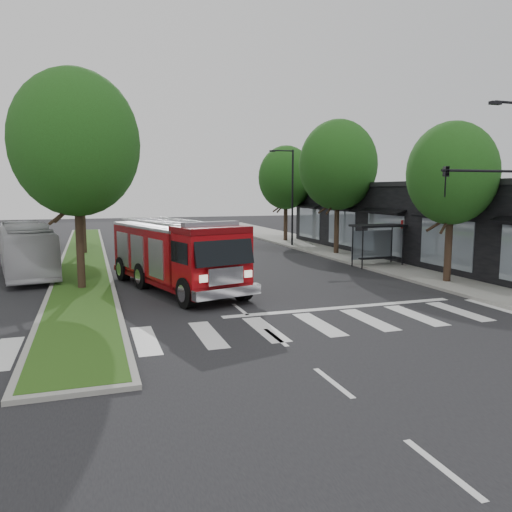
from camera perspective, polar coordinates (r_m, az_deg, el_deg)
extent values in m
plane|color=black|center=(19.88, -1.83, -6.14)|extent=(140.00, 140.00, 0.00)
cube|color=gray|center=(34.03, 13.73, -0.50)|extent=(5.00, 80.00, 0.15)
cube|color=gray|center=(36.81, -19.03, -0.12)|extent=(3.00, 50.00, 0.14)
cube|color=#294914|center=(36.80, -19.03, 0.00)|extent=(2.60, 49.50, 0.02)
cube|color=black|center=(36.39, 19.88, 3.61)|extent=(8.00, 30.00, 5.00)
cylinder|color=black|center=(30.29, 12.08, 0.82)|extent=(0.08, 0.08, 2.50)
cylinder|color=black|center=(31.80, 16.43, 0.99)|extent=(0.08, 0.08, 2.50)
cylinder|color=black|center=(31.32, 10.97, 1.07)|extent=(0.08, 0.08, 2.50)
cylinder|color=black|center=(32.78, 15.24, 1.22)|extent=(0.08, 0.08, 2.50)
cube|color=black|center=(31.41, 13.79, 3.39)|extent=(3.20, 1.60, 0.12)
cube|color=#8C99A5|center=(32.11, 13.06, 1.25)|extent=(2.80, 0.04, 1.80)
cube|color=black|center=(31.61, 13.68, -0.23)|extent=(2.40, 0.40, 0.08)
cylinder|color=black|center=(26.79, 21.12, 0.96)|extent=(0.36, 0.36, 3.74)
ellipsoid|color=#1A340E|center=(26.66, 21.49, 8.79)|extent=(4.40, 4.40, 5.06)
cylinder|color=black|center=(36.78, 9.20, 3.53)|extent=(0.36, 0.36, 4.40)
ellipsoid|color=#1A340E|center=(36.74, 9.34, 10.23)|extent=(5.60, 5.60, 6.44)
cylinder|color=black|center=(45.87, 3.40, 4.10)|extent=(0.36, 0.36, 3.96)
ellipsoid|color=#1A340E|center=(45.80, 3.44, 8.94)|extent=(5.00, 5.00, 5.75)
cylinder|color=black|center=(24.64, -19.48, 1.54)|extent=(0.36, 0.36, 4.62)
ellipsoid|color=#1A340E|center=(24.62, -19.95, 12.05)|extent=(5.80, 5.80, 6.67)
cylinder|color=black|center=(38.60, -19.13, 3.39)|extent=(0.36, 0.36, 4.40)
ellipsoid|color=#1A340E|center=(38.57, -19.41, 9.78)|extent=(5.60, 5.60, 6.44)
cube|color=black|center=(20.91, 25.68, 15.49)|extent=(0.45, 0.20, 0.12)
cylinder|color=black|center=(20.54, 24.88, 8.81)|extent=(4.00, 0.10, 0.10)
imported|color=black|center=(19.35, 20.89, 7.95)|extent=(0.18, 0.22, 1.10)
cylinder|color=black|center=(41.71, 4.19, 6.54)|extent=(0.16, 0.16, 8.00)
cylinder|color=black|center=(41.50, 3.07, 11.93)|extent=(1.80, 0.10, 0.10)
cube|color=black|center=(41.17, 1.87, 11.90)|extent=(0.45, 0.20, 0.12)
cube|color=#590407|center=(24.13, -9.16, -2.42)|extent=(5.31, 10.00, 0.29)
cube|color=maroon|center=(24.78, -10.11, 0.62)|extent=(4.70, 7.80, 2.28)
cube|color=maroon|center=(20.81, -5.15, -0.58)|extent=(3.30, 2.74, 2.40)
cube|color=#B2B2B7|center=(24.67, -10.17, 3.39)|extent=(4.70, 7.80, 0.14)
cylinder|color=#B2B2B7|center=(24.26, -12.41, 3.80)|extent=(1.94, 6.63, 0.11)
cylinder|color=#B2B2B7|center=(25.08, -8.03, 4.02)|extent=(1.94, 6.63, 0.11)
cube|color=silver|center=(19.87, -3.29, -4.13)|extent=(2.97, 1.18, 0.40)
cube|color=#8C99A5|center=(20.65, -5.20, 3.65)|extent=(2.53, 1.05, 0.21)
cylinder|color=black|center=(20.12, -7.93, -4.21)|extent=(0.72, 1.32, 1.26)
cylinder|color=black|center=(21.37, -1.58, -3.45)|extent=(0.72, 1.32, 1.26)
cylinder|color=black|center=(24.45, -12.86, -2.24)|extent=(0.72, 1.32, 1.26)
cylinder|color=black|center=(25.49, -7.35, -1.72)|extent=(0.72, 1.32, 1.26)
cylinder|color=black|center=(26.99, -14.95, -1.40)|extent=(0.72, 1.32, 1.26)
cylinder|color=black|center=(27.94, -9.86, -0.96)|extent=(0.72, 1.32, 1.26)
imported|color=silver|center=(30.63, -24.81, 0.73)|extent=(4.16, 10.61, 2.88)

